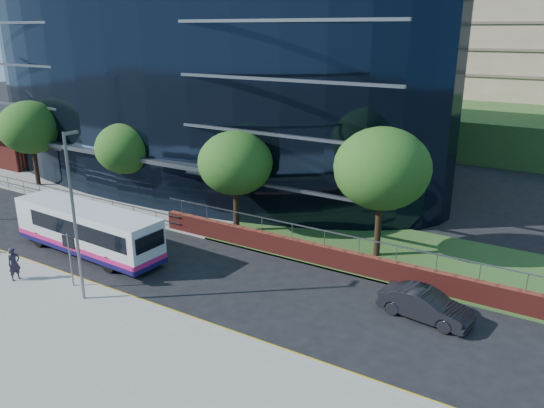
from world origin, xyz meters
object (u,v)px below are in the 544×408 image
Objects in this scene: streetlight_east at (74,213)px; city_bus at (88,230)px; pedestrian at (14,264)px; brick_pavilion at (18,142)px; tree_far_a at (30,127)px; street_sign at (69,249)px; tree_far_d at (382,169)px; parked_car at (425,305)px; tree_far_c at (235,163)px; tree_far_b at (125,148)px.

city_bus is at bearing 136.79° from streetlight_east.
brick_pavilion is at bearing 59.27° from pedestrian.
tree_far_a is at bearing 156.48° from city_bus.
tree_far_d is at bearing 45.22° from street_sign.
parked_car is 20.23m from pedestrian.
tree_far_c reaches higher than pedestrian.
tree_far_d reaches higher than city_bus.
street_sign is 2.80m from streetlight_east.
tree_far_a is at bearing -26.55° from brick_pavilion.
tree_far_a is at bearing 149.54° from streetlight_east.
tree_far_a is 1.15× the size of tree_far_b.
tree_far_c reaches higher than tree_far_b.
tree_far_a is at bearing 180.00° from tree_far_c.
tree_far_a reaches higher than parked_car.
brick_pavilion is at bearing 156.27° from city_bus.
tree_far_c is at bearing 84.89° from streetlight_east.
streetlight_east is (19.00, -11.17, -0.42)m from tree_far_a.
tree_far_c is 14.48m from parked_car.
parked_car is (15.78, 6.29, -1.47)m from street_sign.
city_bus is 2.50× the size of parked_car.
tree_far_b reaches higher than pedestrian.
tree_far_d is 0.72× the size of city_bus.
tree_far_a is at bearing -178.03° from tree_far_d.
tree_far_a is 10.03m from tree_far_b.
tree_far_b is 13.34m from pedestrian.
city_bus is at bearing -25.99° from tree_far_a.
brick_pavilion is at bearing 153.45° from tree_far_a.
streetlight_east reaches higher than tree_far_b.
street_sign is 4.40m from city_bus.
tree_far_d is (38.00, -3.50, 3.25)m from brick_pavilion.
streetlight_east is 16.29m from parked_car.
tree_far_a is 1.07× the size of tree_far_c.
tree_far_d is (19.00, 0.50, 0.98)m from tree_far_b.
brick_pavilion reaches higher than pedestrian.
brick_pavilion is 1.42× the size of tree_far_b.
tree_far_d reaches higher than pedestrian.
tree_far_b reaches higher than brick_pavilion.
parked_car is at bearing 25.71° from streetlight_east.
streetlight_east is 5.72m from pedestrian.
pedestrian is at bearing 119.30° from parked_car.
tree_far_d reaches higher than brick_pavilion.
tree_far_a is 1.69× the size of parked_car.
streetlight_east reaches higher than street_sign.
pedestrian is (-5.56, -11.67, -3.51)m from tree_far_c.
streetlight_east reaches higher than tree_far_a.
brick_pavilion is 26.50m from city_bus.
street_sign is at bearing 158.64° from streetlight_east.
tree_far_c is at bearing 56.47° from city_bus.
street_sign reaches higher than pedestrian.
tree_far_b is 0.93× the size of tree_far_c.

